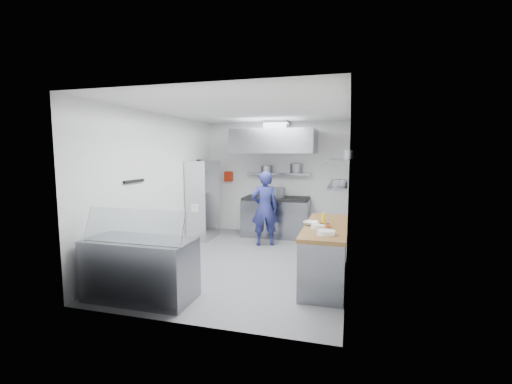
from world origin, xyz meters
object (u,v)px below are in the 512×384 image
(chef, at_px, (265,208))
(wire_rack, at_px, (203,200))
(display_case, at_px, (141,269))
(gas_range, at_px, (276,218))

(chef, bearing_deg, wire_rack, -30.98)
(chef, height_order, display_case, chef)
(gas_range, height_order, chef, chef)
(wire_rack, bearing_deg, gas_range, 22.57)
(gas_range, distance_m, chef, 0.98)
(gas_range, relative_size, wire_rack, 0.86)
(gas_range, height_order, wire_rack, wire_rack)
(gas_range, relative_size, chef, 0.98)
(wire_rack, height_order, display_case, wire_rack)
(gas_range, bearing_deg, wire_rack, -157.43)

